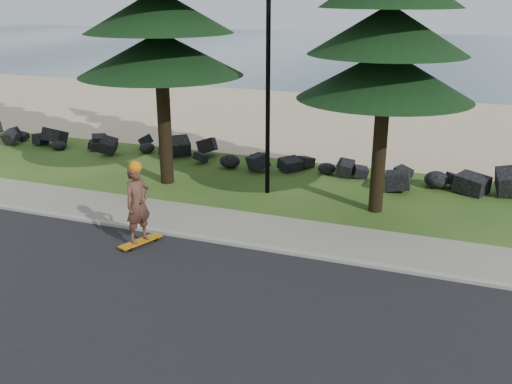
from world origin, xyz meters
TOP-DOWN VIEW (x-y plane):
  - ground at (0.00, 0.00)m, footprint 160.00×160.00m
  - road at (0.00, -4.50)m, footprint 160.00×7.00m
  - kerb at (0.00, -0.90)m, footprint 160.00×0.20m
  - sidewalk at (0.00, 0.20)m, footprint 160.00×2.00m
  - beach_sand at (0.00, 14.50)m, footprint 160.00×15.00m
  - ocean at (0.00, 51.00)m, footprint 160.00×58.00m
  - seawall_boulders at (0.00, 5.60)m, footprint 60.00×2.40m
  - lamp_post at (0.00, 3.20)m, footprint 0.25×0.14m
  - skateboarder at (-1.66, -1.73)m, footprint 0.70×1.21m

SIDE VIEW (x-z plane):
  - ground at x=0.00m, z-range 0.00..0.00m
  - seawall_boulders at x=0.00m, z-range -0.55..0.55m
  - ocean at x=0.00m, z-range 0.00..0.01m
  - beach_sand at x=0.00m, z-range 0.00..0.01m
  - road at x=0.00m, z-range 0.00..0.02m
  - sidewalk at x=0.00m, z-range 0.00..0.08m
  - kerb at x=0.00m, z-range 0.00..0.10m
  - skateboarder at x=-1.66m, z-range 0.01..2.21m
  - lamp_post at x=0.00m, z-range 0.06..8.20m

